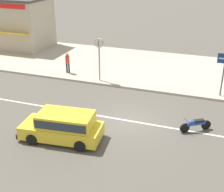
{
  "coord_description": "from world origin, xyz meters",
  "views": [
    {
      "loc": [
        4.59,
        -15.83,
        9.03
      ],
      "look_at": [
        -1.58,
        1.41,
        0.8
      ],
      "focal_mm": 50.0,
      "sensor_mm": 36.0,
      "label": 1
    }
  ],
  "objects_px": {
    "street_clock": "(99,49)",
    "pedestrian_mid_kerb": "(68,61)",
    "minivan_yellow_1": "(63,125)",
    "motorcycle_0": "(195,124)",
    "shopfront_corner_warung": "(19,22)"
  },
  "relations": [
    {
      "from": "motorcycle_0",
      "to": "street_clock",
      "type": "distance_m",
      "value": 9.67
    },
    {
      "from": "minivan_yellow_1",
      "to": "shopfront_corner_warung",
      "type": "height_order",
      "value": "shopfront_corner_warung"
    },
    {
      "from": "shopfront_corner_warung",
      "to": "minivan_yellow_1",
      "type": "bearing_deg",
      "value": -49.14
    },
    {
      "from": "motorcycle_0",
      "to": "pedestrian_mid_kerb",
      "type": "relative_size",
      "value": 0.94
    },
    {
      "from": "minivan_yellow_1",
      "to": "motorcycle_0",
      "type": "xyz_separation_m",
      "value": [
        6.55,
        3.25,
        -0.42
      ]
    },
    {
      "from": "minivan_yellow_1",
      "to": "motorcycle_0",
      "type": "bearing_deg",
      "value": 26.37
    },
    {
      "from": "street_clock",
      "to": "shopfront_corner_warung",
      "type": "height_order",
      "value": "shopfront_corner_warung"
    },
    {
      "from": "minivan_yellow_1",
      "to": "pedestrian_mid_kerb",
      "type": "distance_m",
      "value": 10.14
    },
    {
      "from": "pedestrian_mid_kerb",
      "to": "shopfront_corner_warung",
      "type": "xyz_separation_m",
      "value": [
        -8.49,
        5.79,
        1.55
      ]
    },
    {
      "from": "street_clock",
      "to": "pedestrian_mid_kerb",
      "type": "bearing_deg",
      "value": 167.46
    },
    {
      "from": "street_clock",
      "to": "shopfront_corner_warung",
      "type": "xyz_separation_m",
      "value": [
        -11.6,
        6.49,
        0.05
      ]
    },
    {
      "from": "minivan_yellow_1",
      "to": "shopfront_corner_warung",
      "type": "distance_m",
      "value": 19.82
    },
    {
      "from": "pedestrian_mid_kerb",
      "to": "street_clock",
      "type": "bearing_deg",
      "value": -12.54
    },
    {
      "from": "minivan_yellow_1",
      "to": "shopfront_corner_warung",
      "type": "bearing_deg",
      "value": 130.86
    },
    {
      "from": "minivan_yellow_1",
      "to": "pedestrian_mid_kerb",
      "type": "xyz_separation_m",
      "value": [
        -4.41,
        9.13,
        0.32
      ]
    }
  ]
}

